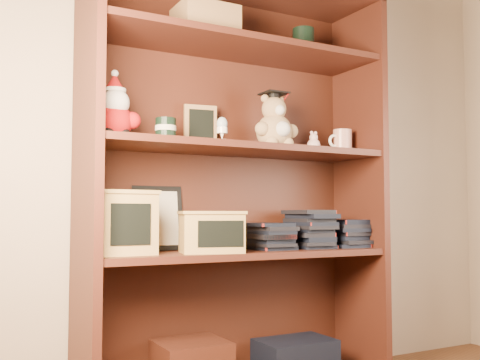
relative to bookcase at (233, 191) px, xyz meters
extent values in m
cube|color=tan|center=(0.01, 0.14, 0.47)|extent=(3.00, 0.04, 2.50)
cube|color=#451E13|center=(-0.58, -0.05, 0.02)|extent=(0.03, 0.35, 1.60)
cube|color=#451E13|center=(0.59, -0.05, 0.02)|extent=(0.03, 0.35, 1.60)
cube|color=#401B11|center=(0.00, 0.11, 0.02)|extent=(1.20, 0.02, 1.60)
cube|color=#451E13|center=(0.00, -0.05, 0.56)|extent=(1.14, 0.33, 0.02)
cube|color=black|center=(0.25, -0.05, -0.66)|extent=(0.30, 0.20, 0.14)
cube|color=#9E7547|center=(-0.15, -0.05, 0.63)|extent=(0.22, 0.18, 0.12)
cylinder|color=black|center=(0.30, -0.05, 0.63)|extent=(0.09, 0.09, 0.11)
cube|color=#451E13|center=(0.00, -0.05, -0.24)|extent=(1.14, 0.33, 0.02)
cube|color=#451E13|center=(0.00, -0.05, 0.16)|extent=(1.14, 0.33, 0.02)
sphere|color=#A50F0F|center=(-0.49, -0.05, 0.23)|extent=(0.13, 0.13, 0.13)
sphere|color=#A50F0F|center=(-0.55, -0.07, 0.23)|extent=(0.06, 0.06, 0.06)
sphere|color=#A50F0F|center=(-0.43, -0.07, 0.23)|extent=(0.06, 0.06, 0.06)
sphere|color=black|center=(-0.52, -0.08, 0.18)|extent=(0.04, 0.04, 0.04)
sphere|color=black|center=(-0.46, -0.08, 0.18)|extent=(0.04, 0.04, 0.04)
sphere|color=white|center=(-0.49, -0.07, 0.29)|extent=(0.09, 0.09, 0.09)
sphere|color=#D8B293|center=(-0.49, -0.05, 0.31)|extent=(0.07, 0.07, 0.07)
cone|color=#A50F0F|center=(-0.49, -0.05, 0.37)|extent=(0.07, 0.07, 0.06)
sphere|color=white|center=(-0.49, -0.05, 0.40)|extent=(0.03, 0.03, 0.03)
cylinder|color=white|center=(-0.49, -0.05, 0.34)|extent=(0.08, 0.08, 0.01)
cylinder|color=black|center=(-0.30, -0.05, 0.21)|extent=(0.07, 0.07, 0.08)
cylinder|color=beige|center=(-0.30, -0.05, 0.22)|extent=(0.08, 0.08, 0.02)
cube|color=#9E7547|center=(-0.11, 0.06, 0.26)|extent=(0.13, 0.04, 0.17)
cube|color=black|center=(-0.11, 0.05, 0.26)|extent=(0.10, 0.02, 0.13)
cube|color=#9E7547|center=(-0.11, 0.09, 0.19)|extent=(0.06, 0.06, 0.01)
cylinder|color=white|center=(-0.11, -0.13, 0.18)|extent=(0.04, 0.04, 0.01)
cone|color=white|center=(-0.11, -0.13, 0.20)|extent=(0.02, 0.02, 0.03)
cylinder|color=white|center=(-0.11, -0.13, 0.22)|extent=(0.04, 0.04, 0.02)
ellipsoid|color=#ABC2CF|center=(-0.11, -0.13, 0.24)|extent=(0.04, 0.04, 0.05)
sphere|color=tan|center=(0.16, -0.05, 0.24)|extent=(0.14, 0.14, 0.14)
sphere|color=white|center=(0.16, -0.11, 0.24)|extent=(0.06, 0.06, 0.06)
sphere|color=tan|center=(0.09, -0.07, 0.24)|extent=(0.06, 0.06, 0.06)
sphere|color=tan|center=(0.22, -0.07, 0.24)|extent=(0.06, 0.06, 0.06)
sphere|color=tan|center=(0.12, -0.09, 0.19)|extent=(0.05, 0.05, 0.05)
sphere|color=tan|center=(0.19, -0.09, 0.19)|extent=(0.05, 0.05, 0.05)
sphere|color=tan|center=(0.16, -0.05, 0.33)|extent=(0.10, 0.10, 0.10)
sphere|color=white|center=(0.16, -0.09, 0.32)|extent=(0.04, 0.04, 0.04)
sphere|color=tan|center=(0.12, -0.04, 0.37)|extent=(0.03, 0.03, 0.03)
sphere|color=tan|center=(0.19, -0.04, 0.37)|extent=(0.03, 0.03, 0.03)
cylinder|color=black|center=(0.16, -0.05, 0.38)|extent=(0.05, 0.05, 0.02)
cube|color=black|center=(0.16, -0.05, 0.39)|extent=(0.10, 0.10, 0.01)
cylinder|color=#A50F0F|center=(0.20, -0.07, 0.38)|extent=(0.00, 0.05, 0.03)
sphere|color=beige|center=(0.35, -0.05, 0.20)|extent=(0.06, 0.06, 0.06)
sphere|color=beige|center=(0.35, -0.05, 0.23)|extent=(0.04, 0.04, 0.04)
sphere|color=beige|center=(0.34, -0.05, 0.25)|extent=(0.01, 0.01, 0.01)
sphere|color=beige|center=(0.36, -0.05, 0.25)|extent=(0.01, 0.01, 0.01)
cylinder|color=silver|center=(0.50, -0.05, 0.22)|extent=(0.08, 0.08, 0.10)
torus|color=white|center=(0.46, -0.05, 0.22)|extent=(0.06, 0.01, 0.06)
cube|color=black|center=(-0.28, 0.09, -0.11)|extent=(0.20, 0.05, 0.25)
cube|color=beige|center=(-0.28, 0.08, -0.11)|extent=(0.16, 0.03, 0.21)
cube|color=tan|center=(-0.46, -0.05, -0.12)|extent=(0.20, 0.20, 0.21)
cube|color=black|center=(-0.46, -0.15, -0.12)|extent=(0.14, 0.01, 0.14)
cube|color=tan|center=(-0.46, -0.05, -0.02)|extent=(0.21, 0.21, 0.01)
cube|color=tan|center=(-0.15, -0.12, -0.16)|extent=(0.25, 0.20, 0.14)
cube|color=black|center=(-0.15, -0.19, -0.16)|extent=(0.16, 0.04, 0.09)
cube|color=tan|center=(-0.15, -0.12, -0.08)|extent=(0.26, 0.21, 0.01)
cube|color=black|center=(0.12, -0.05, -0.22)|extent=(0.14, 0.20, 0.02)
cube|color=black|center=(0.12, -0.05, -0.20)|extent=(0.14, 0.20, 0.02)
cube|color=black|center=(0.12, -0.05, -0.19)|extent=(0.14, 0.20, 0.02)
cube|color=black|center=(0.12, -0.05, -0.17)|extent=(0.14, 0.20, 0.02)
cube|color=black|center=(0.12, -0.05, -0.16)|extent=(0.14, 0.20, 0.02)
cube|color=black|center=(0.12, -0.05, -0.14)|extent=(0.14, 0.20, 0.02)
cube|color=black|center=(0.12, -0.05, -0.12)|extent=(0.14, 0.20, 0.02)
cube|color=black|center=(0.32, -0.05, -0.22)|extent=(0.14, 0.20, 0.02)
cube|color=black|center=(0.32, -0.05, -0.20)|extent=(0.14, 0.20, 0.02)
cube|color=black|center=(0.32, -0.05, -0.19)|extent=(0.14, 0.20, 0.02)
cube|color=black|center=(0.32, -0.05, -0.17)|extent=(0.14, 0.20, 0.02)
cube|color=black|center=(0.32, -0.05, -0.16)|extent=(0.14, 0.20, 0.02)
cube|color=black|center=(0.32, -0.05, -0.14)|extent=(0.14, 0.20, 0.02)
cube|color=black|center=(0.32, -0.05, -0.12)|extent=(0.14, 0.20, 0.02)
cube|color=black|center=(0.32, -0.05, -0.11)|extent=(0.14, 0.20, 0.02)
cube|color=black|center=(0.32, -0.05, -0.09)|extent=(0.14, 0.20, 0.02)
cube|color=black|center=(0.32, -0.05, -0.08)|extent=(0.14, 0.20, 0.02)
cube|color=black|center=(0.50, -0.05, -0.22)|extent=(0.14, 0.20, 0.02)
cube|color=black|center=(0.50, -0.05, -0.20)|extent=(0.14, 0.20, 0.02)
cube|color=black|center=(0.50, -0.05, -0.19)|extent=(0.14, 0.20, 0.02)
cube|color=black|center=(0.50, -0.05, -0.17)|extent=(0.14, 0.20, 0.02)
cube|color=black|center=(0.50, -0.05, -0.16)|extent=(0.14, 0.20, 0.02)
cube|color=black|center=(0.50, -0.05, -0.14)|extent=(0.14, 0.20, 0.02)
cube|color=black|center=(0.50, -0.05, -0.12)|extent=(0.14, 0.20, 0.02)
camera|label=1|loc=(-1.02, -1.95, -0.09)|focal=42.00mm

